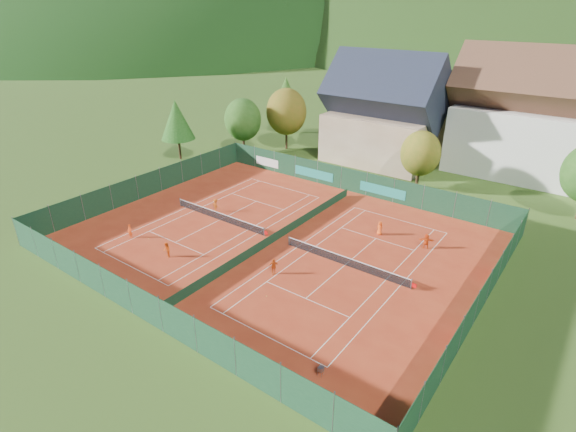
% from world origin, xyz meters
% --- Properties ---
extents(ground, '(600.00, 600.00, 0.00)m').
position_xyz_m(ground, '(0.00, 0.00, -0.02)').
color(ground, '#2F4E18').
rests_on(ground, ground).
extents(clay_pad, '(40.00, 32.00, 0.01)m').
position_xyz_m(clay_pad, '(0.00, 0.00, 0.01)').
color(clay_pad, '#A73118').
rests_on(clay_pad, ground).
extents(court_markings_left, '(11.03, 23.83, 0.00)m').
position_xyz_m(court_markings_left, '(-8.00, 0.00, 0.01)').
color(court_markings_left, white).
rests_on(court_markings_left, ground).
extents(court_markings_right, '(11.03, 23.83, 0.00)m').
position_xyz_m(court_markings_right, '(8.00, 0.00, 0.01)').
color(court_markings_right, white).
rests_on(court_markings_right, ground).
extents(tennis_net_left, '(13.30, 0.10, 1.02)m').
position_xyz_m(tennis_net_left, '(-7.85, 0.00, 0.51)').
color(tennis_net_left, '#59595B').
rests_on(tennis_net_left, ground).
extents(tennis_net_right, '(13.30, 0.10, 1.02)m').
position_xyz_m(tennis_net_right, '(8.15, 0.00, 0.51)').
color(tennis_net_right, '#59595B').
rests_on(tennis_net_right, ground).
extents(court_divider, '(0.03, 28.80, 1.00)m').
position_xyz_m(court_divider, '(0.00, 0.00, 0.50)').
color(court_divider, '#12321E').
rests_on(court_divider, ground).
extents(fence_north, '(40.00, 0.10, 3.00)m').
position_xyz_m(fence_north, '(-0.46, 15.99, 1.47)').
color(fence_north, '#133620').
rests_on(fence_north, ground).
extents(fence_south, '(40.00, 0.04, 3.00)m').
position_xyz_m(fence_south, '(0.00, -16.00, 1.50)').
color(fence_south, '#163C25').
rests_on(fence_south, ground).
extents(fence_west, '(0.04, 32.00, 3.00)m').
position_xyz_m(fence_west, '(-20.00, 0.00, 1.50)').
color(fence_west, '#13351F').
rests_on(fence_west, ground).
extents(fence_east, '(0.09, 32.00, 3.00)m').
position_xyz_m(fence_east, '(20.00, 0.05, 1.48)').
color(fence_east, '#14371F').
rests_on(fence_east, ground).
extents(chalet, '(16.20, 12.00, 16.00)m').
position_xyz_m(chalet, '(-3.00, 30.00, 6.62)').
color(chalet, '#CBAF8F').
rests_on(chalet, ground).
extents(hotel_block_a, '(21.60, 11.00, 17.25)m').
position_xyz_m(hotel_block_a, '(16.00, 36.00, 7.38)').
color(hotel_block_a, silver).
rests_on(hotel_block_a, ground).
extents(tree_west_front, '(5.72, 5.72, 8.69)m').
position_xyz_m(tree_west_front, '(-22.00, 20.00, 5.39)').
color(tree_west_front, '#4E2D1B').
rests_on(tree_west_front, ground).
extents(tree_west_mid, '(6.44, 6.44, 9.78)m').
position_xyz_m(tree_west_mid, '(-18.00, 26.00, 6.07)').
color(tree_west_mid, '#402A17').
rests_on(tree_west_mid, ground).
extents(tree_west_back, '(5.60, 5.60, 10.00)m').
position_xyz_m(tree_west_back, '(-24.00, 34.00, 6.74)').
color(tree_west_back, '#442B18').
rests_on(tree_west_back, ground).
extents(tree_center, '(5.01, 5.01, 7.60)m').
position_xyz_m(tree_center, '(6.00, 22.00, 4.72)').
color(tree_center, '#442F18').
rests_on(tree_center, ground).
extents(tree_west_side, '(5.04, 5.04, 9.00)m').
position_xyz_m(tree_west_side, '(-28.00, 12.00, 6.06)').
color(tree_west_side, '#402617').
rests_on(tree_west_side, ground).
extents(ball_hopper, '(0.34, 0.34, 0.80)m').
position_xyz_m(ball_hopper, '(13.50, -12.74, 0.56)').
color(ball_hopper, slate).
rests_on(ball_hopper, ground).
extents(loose_ball_0, '(0.07, 0.07, 0.07)m').
position_xyz_m(loose_ball_0, '(-10.76, -7.53, 0.03)').
color(loose_ball_0, '#CCD833').
rests_on(loose_ball_0, ground).
extents(loose_ball_1, '(0.07, 0.07, 0.07)m').
position_xyz_m(loose_ball_1, '(5.22, -8.09, 0.03)').
color(loose_ball_1, '#CCD833').
rests_on(loose_ball_1, ground).
extents(loose_ball_2, '(0.07, 0.07, 0.07)m').
position_xyz_m(loose_ball_2, '(0.15, 6.65, 0.03)').
color(loose_ball_2, '#CCD833').
rests_on(loose_ball_2, ground).
extents(player_left_near, '(0.59, 0.42, 1.50)m').
position_xyz_m(player_left_near, '(-12.49, -8.41, 0.75)').
color(player_left_near, '#F54D15').
rests_on(player_left_near, ground).
extents(player_left_mid, '(0.95, 0.89, 1.55)m').
position_xyz_m(player_left_mid, '(-6.36, -8.74, 0.77)').
color(player_left_mid, orange).
rests_on(player_left_mid, ground).
extents(player_left_far, '(1.09, 0.74, 1.57)m').
position_xyz_m(player_left_far, '(-9.94, 1.42, 0.78)').
color(player_left_far, '#CD5112').
rests_on(player_left_far, ground).
extents(player_right_near, '(0.83, 0.96, 1.55)m').
position_xyz_m(player_right_near, '(3.58, -5.02, 0.78)').
color(player_right_near, '#CA4B12').
rests_on(player_right_near, ground).
extents(player_right_far_a, '(0.82, 0.62, 1.51)m').
position_xyz_m(player_right_far_a, '(7.86, 7.42, 0.75)').
color(player_right_far_a, '#FF5516').
rests_on(player_right_far_a, ground).
extents(player_right_far_b, '(1.53, 1.02, 1.59)m').
position_xyz_m(player_right_far_b, '(12.79, 7.50, 0.79)').
color(player_right_far_b, '#E94C14').
rests_on(player_right_far_b, ground).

